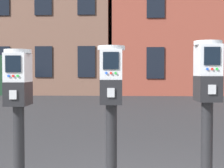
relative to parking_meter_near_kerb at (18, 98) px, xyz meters
The scene contains 5 objects.
parking_meter_near_kerb is the anchor object (origin of this frame).
parking_meter_twin_adjacent 0.75m from the parking_meter_near_kerb, ahead, with size 0.22×0.26×1.28m.
parking_meter_end_of_row 1.50m from the parking_meter_near_kerb, ahead, with size 0.22×0.26×1.31m.
townhouse_grey_stucco 17.66m from the parking_meter_near_kerb, 105.57° to the left, with size 8.90×5.79×9.58m.
townhouse_orange_brick 18.01m from the parking_meter_near_kerb, 75.41° to the left, with size 8.86×6.69×9.21m.
Camera 1 is at (-0.24, -2.72, 1.21)m, focal length 51.14 mm.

